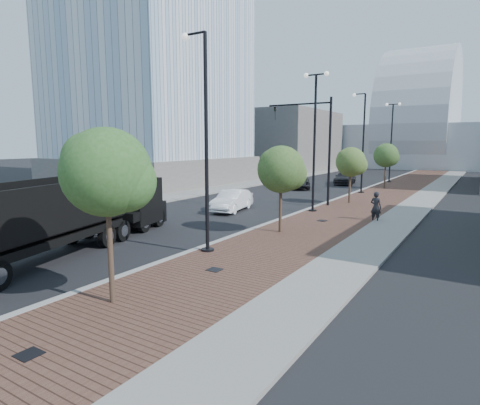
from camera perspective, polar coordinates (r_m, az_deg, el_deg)
The scene contains 24 objects.
sidewalk at distance 44.33m, azimuth 22.51°, elevation 1.81°, with size 7.00×140.00×0.12m, color #4C2D23.
concrete_strip at distance 43.98m, azimuth 25.97°, elevation 1.55°, with size 2.40×140.00×0.13m, color slate.
curb at distance 45.03m, azimuth 18.12°, elevation 2.14°, with size 0.30×140.00×0.14m, color gray.
west_sidewalk at distance 49.75m, azimuth 3.43°, elevation 3.10°, with size 4.00×140.00×0.12m, color slate.
dump_truck at distance 20.10m, azimuth -20.01°, elevation -1.68°, with size 5.61×13.47×3.22m.
white_sedan at distance 28.00m, azimuth -1.15°, elevation 0.29°, with size 1.55×4.45×1.47m, color white.
dark_car_mid at distance 42.07m, azimuth 8.40°, elevation 2.84°, with size 2.14×4.63×1.29m, color black.
dark_car_far at distance 47.72m, azimuth 14.71°, elevation 3.42°, with size 2.07×5.08×1.48m, color black.
pedestrian at distance 25.25m, azimuth 18.77°, elevation -0.62°, with size 0.68×0.44×1.86m, color black.
streetlight_1 at distance 16.92m, azimuth -5.11°, elevation 7.15°, with size 1.44×0.56×9.21m.
streetlight_2 at distance 27.42m, azimuth 10.54°, elevation 8.54°, with size 1.72×0.56×9.28m.
streetlight_3 at distance 38.86m, azimuth 16.94°, elevation 7.56°, with size 1.44×0.56×9.21m.
streetlight_4 at distance 50.52m, azimuth 20.71°, elevation 8.06°, with size 1.72×0.56×9.28m.
traffic_mast at distance 30.54m, azimuth 11.06°, elevation 8.82°, with size 5.09×0.20×8.00m.
tree_0 at distance 11.79m, azimuth -18.23°, elevation 4.05°, with size 2.53×2.51×5.18m.
tree_1 at distance 20.66m, azimuth 6.00°, elevation 4.68°, with size 2.46×2.43×4.60m.
tree_2 at distance 31.87m, azimuth 15.57°, elevation 5.55°, with size 2.32×2.26×4.41m.
tree_3 at distance 43.49m, azimuth 20.13°, elevation 6.30°, with size 2.47×2.44×4.68m.
tower_podium at distance 49.74m, azimuth -12.34°, elevation 4.58°, with size 19.00×19.00×3.00m, color #5F5A55.
convention_center at distance 89.41m, azimuth 24.14°, elevation 8.59°, with size 50.00×30.00×50.00m.
commercial_block_nw at distance 70.53m, azimuth 6.29°, elevation 8.67°, with size 14.00×20.00×10.00m, color #5E5954.
utility_cover_0 at distance 10.49m, azimuth -27.83°, elevation -18.55°, with size 0.50×0.50×0.02m, color black.
utility_cover_1 at distance 14.90m, azimuth -3.64°, elevation -9.51°, with size 0.50×0.50×0.02m, color black.
utility_cover_2 at distance 24.41m, azimuth 11.58°, elevation -2.54°, with size 0.50×0.50×0.02m, color black.
Camera 1 is at (10.69, -3.50, 4.73)m, focal length 29.99 mm.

